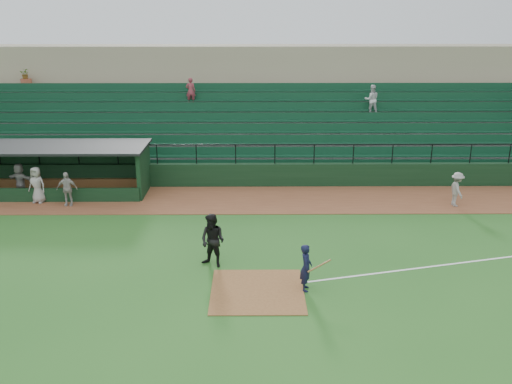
{
  "coord_description": "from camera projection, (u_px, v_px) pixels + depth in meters",
  "views": [
    {
      "loc": [
        -0.16,
        -16.78,
        8.65
      ],
      "look_at": [
        0.0,
        5.0,
        1.4
      ],
      "focal_mm": 38.37,
      "sensor_mm": 36.0,
      "label": 1
    }
  ],
  "objects": [
    {
      "name": "dugout_player_a",
      "position": [
        67.0,
        189.0,
        25.2
      ],
      "size": [
        0.97,
        0.47,
        1.6
      ],
      "primitive_type": "imported",
      "rotation": [
        0.0,
        0.0,
        0.09
      ],
      "color": "#ABA5A0",
      "rests_on": "warning_track"
    },
    {
      "name": "warning_track",
      "position": [
        256.0,
        200.0,
        26.24
      ],
      "size": [
        40.0,
        4.0,
        0.03
      ],
      "primitive_type": "cube",
      "color": "brown",
      "rests_on": "ground"
    },
    {
      "name": "runner",
      "position": [
        457.0,
        189.0,
        25.13
      ],
      "size": [
        0.65,
        1.07,
        1.6
      ],
      "primitive_type": "imported",
      "rotation": [
        0.0,
        0.0,
        1.63
      ],
      "color": "gray",
      "rests_on": "warning_track"
    },
    {
      "name": "batter_at_plate",
      "position": [
        306.0,
        267.0,
        17.57
      ],
      "size": [
        1.01,
        0.68,
        1.59
      ],
      "color": "black",
      "rests_on": "ground"
    },
    {
      "name": "umpire",
      "position": [
        213.0,
        241.0,
        19.18
      ],
      "size": [
        1.18,
        1.1,
        1.94
      ],
      "primitive_type": "imported",
      "rotation": [
        0.0,
        0.0,
        -0.5
      ],
      "color": "black",
      "rests_on": "ground"
    },
    {
      "name": "home_plate_dirt",
      "position": [
        257.0,
        291.0,
        17.7
      ],
      "size": [
        3.0,
        3.0,
        0.03
      ],
      "primitive_type": "cube",
      "color": "brown",
      "rests_on": "ground"
    },
    {
      "name": "dugout",
      "position": [
        60.0,
        165.0,
        27.23
      ],
      "size": [
        8.9,
        3.2,
        2.42
      ],
      "color": "black",
      "rests_on": "ground"
    },
    {
      "name": "dugout_player_c",
      "position": [
        20.0,
        180.0,
        26.48
      ],
      "size": [
        1.59,
        0.93,
        1.63
      ],
      "primitive_type": "imported",
      "rotation": [
        0.0,
        0.0,
        2.82
      ],
      "color": "#9B9691",
      "rests_on": "warning_track"
    },
    {
      "name": "dugout_player_b",
      "position": [
        37.0,
        185.0,
        25.56
      ],
      "size": [
        0.95,
        0.74,
        1.73
      ],
      "primitive_type": "imported",
      "rotation": [
        0.0,
        0.0,
        -0.25
      ],
      "color": "#9C9792",
      "rests_on": "warning_track"
    },
    {
      "name": "stadium_structure",
      "position": [
        255.0,
        119.0,
        33.54
      ],
      "size": [
        38.0,
        13.08,
        6.4
      ],
      "color": "black",
      "rests_on": "ground"
    },
    {
      "name": "ground",
      "position": [
        257.0,
        277.0,
        18.65
      ],
      "size": [
        90.0,
        90.0,
        0.0
      ],
      "primitive_type": "plane",
      "color": "#23591C",
      "rests_on": "ground"
    },
    {
      "name": "foul_line",
      "position": [
        477.0,
        261.0,
        19.84
      ],
      "size": [
        17.49,
        4.44,
        0.01
      ],
      "primitive_type": "cube",
      "rotation": [
        0.0,
        0.0,
        0.24
      ],
      "color": "white",
      "rests_on": "ground"
    }
  ]
}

